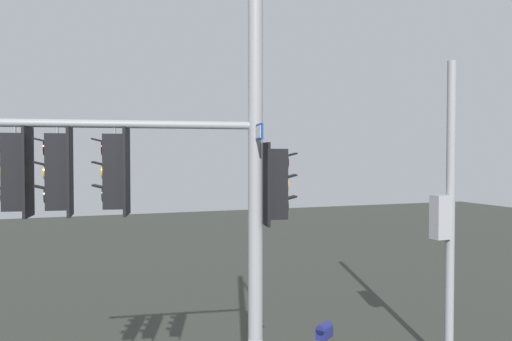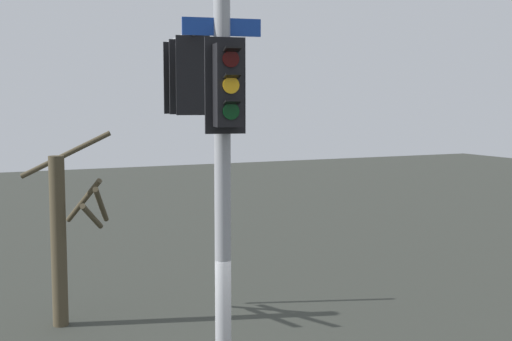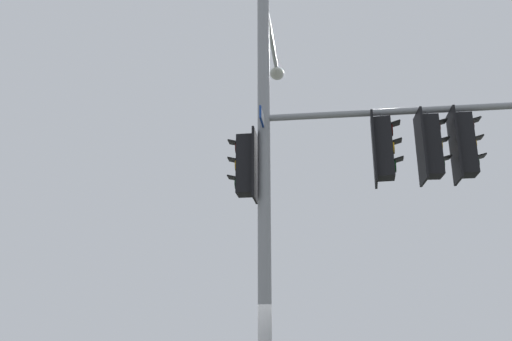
% 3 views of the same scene
% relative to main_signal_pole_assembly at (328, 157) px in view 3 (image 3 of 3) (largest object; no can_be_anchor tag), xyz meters
% --- Properties ---
extents(main_signal_pole_assembly, '(4.26, 5.12, 8.81)m').
position_rel_main_signal_pole_assembly_xyz_m(main_signal_pole_assembly, '(0.00, 0.00, 0.00)').
color(main_signal_pole_assembly, gray).
rests_on(main_signal_pole_assembly, ground).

